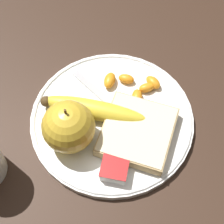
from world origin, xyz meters
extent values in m
plane|color=#332116|center=(0.00, 0.00, 0.00)|extent=(3.00, 3.00, 0.00)
cylinder|color=white|center=(0.00, 0.00, 0.01)|extent=(0.27, 0.27, 0.01)
torus|color=white|center=(0.00, 0.00, 0.01)|extent=(0.27, 0.27, 0.01)
sphere|color=gold|center=(0.05, -0.06, 0.05)|extent=(0.08, 0.08, 0.08)
cylinder|color=brown|center=(0.05, -0.06, 0.10)|extent=(0.00, 0.00, 0.01)
ellipsoid|color=yellow|center=(0.00, -0.03, 0.03)|extent=(0.04, 0.18, 0.03)
sphere|color=#473319|center=(0.00, -0.11, 0.03)|extent=(0.02, 0.02, 0.02)
cube|color=tan|center=(0.02, 0.05, 0.02)|extent=(0.13, 0.12, 0.02)
cube|color=beige|center=(0.02, 0.05, 0.02)|extent=(0.12, 0.12, 0.02)
cube|color=#B2B2B7|center=(-0.04, -0.03, 0.01)|extent=(0.08, 0.11, 0.00)
cube|color=#B2B2B7|center=(0.01, 0.04, 0.01)|extent=(0.05, 0.06, 0.00)
cube|color=silver|center=(0.09, 0.02, 0.02)|extent=(0.05, 0.04, 0.02)
cube|color=#B21E1E|center=(0.09, 0.02, 0.03)|extent=(0.05, 0.04, 0.00)
ellipsoid|color=orange|center=(-0.03, 0.02, 0.02)|extent=(0.03, 0.03, 0.01)
ellipsoid|color=orange|center=(-0.04, 0.03, 0.02)|extent=(0.03, 0.02, 0.02)
ellipsoid|color=orange|center=(-0.08, 0.06, 0.02)|extent=(0.03, 0.03, 0.02)
ellipsoid|color=orange|center=(-0.07, 0.05, 0.02)|extent=(0.03, 0.03, 0.02)
ellipsoid|color=orange|center=(-0.07, -0.02, 0.02)|extent=(0.03, 0.02, 0.02)
ellipsoid|color=orange|center=(-0.08, 0.01, 0.02)|extent=(0.02, 0.03, 0.02)
camera|label=1|loc=(0.30, 0.06, 0.56)|focal=60.00mm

